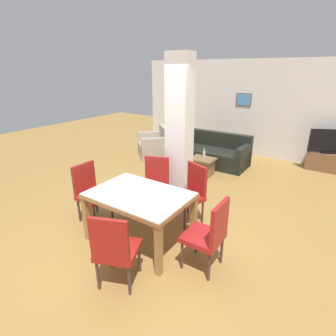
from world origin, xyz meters
TOP-DOWN VIEW (x-y plane):
  - ground_plane at (0.00, 0.00)m, footprint 18.00×18.00m
  - back_wall at (-0.00, 5.14)m, footprint 7.20×0.09m
  - divider_pillar at (-0.16, 1.35)m, footprint 0.41×0.33m
  - dining_table at (0.00, 0.00)m, footprint 1.41×0.98m
  - dining_chair_far_right at (0.35, 0.90)m, footprint 0.59×0.59m
  - dining_chair_near_right at (0.35, -0.86)m, footprint 0.60×0.60m
  - dining_chair_far_left at (-0.35, 0.86)m, footprint 0.60×0.60m
  - dining_chair_head_left at (-1.07, 0.00)m, footprint 0.46×0.46m
  - dining_chair_head_right at (1.11, 0.00)m, footprint 0.46×0.46m
  - sofa at (-0.54, 3.74)m, footprint 1.84×0.89m
  - armchair at (-2.20, 3.38)m, footprint 1.26×1.26m
  - coffee_table at (-0.42, 2.86)m, footprint 0.57×0.46m
  - bottle at (-0.42, 2.92)m, footprint 0.06×0.06m
  - tv_stand at (2.08, 4.86)m, footprint 0.95×0.40m
  - tv_screen at (2.08, 4.86)m, footprint 0.98×0.49m
  - floor_lamp at (-2.54, 4.80)m, footprint 0.39×0.39m

SIDE VIEW (x-z plane):
  - ground_plane at x=0.00m, z-range 0.00..0.00m
  - coffee_table at x=-0.42m, z-range 0.01..0.43m
  - tv_stand at x=2.08m, z-range 0.00..0.47m
  - sofa at x=-0.54m, z-range -0.13..0.69m
  - armchair at x=-2.20m, z-range -0.14..0.73m
  - bottle at x=-0.42m, z-range 0.39..0.62m
  - dining_chair_far_right at x=0.35m, z-range 0.05..1.03m
  - dining_chair_near_right at x=0.35m, z-range 0.05..1.03m
  - dining_chair_far_left at x=-0.35m, z-range 0.05..1.03m
  - dining_chair_head_left at x=-1.07m, z-range 0.05..1.03m
  - dining_chair_head_right at x=1.11m, z-range 0.05..1.03m
  - dining_table at x=0.00m, z-range 0.22..0.99m
  - tv_screen at x=2.08m, z-range 0.46..1.06m
  - divider_pillar at x=-0.16m, z-range 0.00..2.70m
  - back_wall at x=0.00m, z-range 0.00..2.70m
  - floor_lamp at x=-2.54m, z-range 0.64..2.47m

